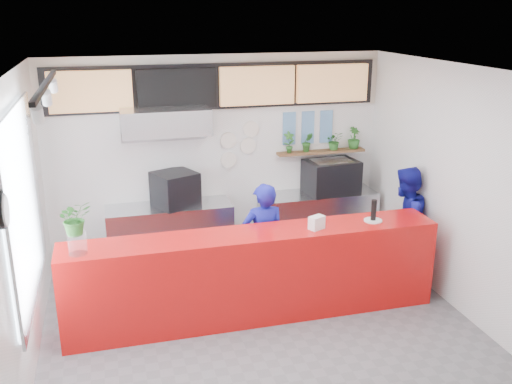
{
  "coord_description": "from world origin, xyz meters",
  "views": [
    {
      "loc": [
        -1.6,
        -5.62,
        3.61
      ],
      "look_at": [
        0.1,
        0.7,
        1.5
      ],
      "focal_mm": 40.0,
      "sensor_mm": 36.0,
      "label": 1
    }
  ],
  "objects_px": {
    "service_counter": "(254,275)",
    "pepper_mill": "(374,210)",
    "panini_oven": "(175,189)",
    "staff_right": "(404,223)",
    "espresso_machine": "(331,176)",
    "staff_center": "(263,241)"
  },
  "relations": [
    {
      "from": "staff_center",
      "to": "espresso_machine",
      "type": "bearing_deg",
      "value": -137.79
    },
    {
      "from": "panini_oven",
      "to": "staff_center",
      "type": "height_order",
      "value": "staff_center"
    },
    {
      "from": "pepper_mill",
      "to": "staff_center",
      "type": "bearing_deg",
      "value": 159.56
    },
    {
      "from": "service_counter",
      "to": "pepper_mill",
      "type": "xyz_separation_m",
      "value": [
        1.52,
        -0.01,
        0.7
      ]
    },
    {
      "from": "espresso_machine",
      "to": "pepper_mill",
      "type": "distance_m",
      "value": 1.82
    },
    {
      "from": "service_counter",
      "to": "staff_right",
      "type": "xyz_separation_m",
      "value": [
        2.27,
        0.53,
        0.25
      ]
    },
    {
      "from": "espresso_machine",
      "to": "staff_right",
      "type": "distance_m",
      "value": 1.43
    },
    {
      "from": "espresso_machine",
      "to": "staff_center",
      "type": "height_order",
      "value": "staff_center"
    },
    {
      "from": "service_counter",
      "to": "espresso_machine",
      "type": "bearing_deg",
      "value": 46.65
    },
    {
      "from": "espresso_machine",
      "to": "staff_center",
      "type": "bearing_deg",
      "value": -143.72
    },
    {
      "from": "staff_center",
      "to": "pepper_mill",
      "type": "xyz_separation_m",
      "value": [
        1.28,
        -0.48,
        0.47
      ]
    },
    {
      "from": "service_counter",
      "to": "staff_right",
      "type": "relative_size",
      "value": 2.83
    },
    {
      "from": "panini_oven",
      "to": "staff_center",
      "type": "xyz_separation_m",
      "value": [
        0.94,
        -1.34,
        -0.37
      ]
    },
    {
      "from": "staff_right",
      "to": "pepper_mill",
      "type": "distance_m",
      "value": 1.03
    },
    {
      "from": "panini_oven",
      "to": "staff_right",
      "type": "distance_m",
      "value": 3.24
    },
    {
      "from": "service_counter",
      "to": "staff_center",
      "type": "height_order",
      "value": "staff_center"
    },
    {
      "from": "service_counter",
      "to": "staff_center",
      "type": "relative_size",
      "value": 2.91
    },
    {
      "from": "staff_center",
      "to": "pepper_mill",
      "type": "height_order",
      "value": "staff_center"
    },
    {
      "from": "panini_oven",
      "to": "espresso_machine",
      "type": "bearing_deg",
      "value": -23.34
    },
    {
      "from": "service_counter",
      "to": "espresso_machine",
      "type": "height_order",
      "value": "espresso_machine"
    },
    {
      "from": "service_counter",
      "to": "panini_oven",
      "type": "height_order",
      "value": "panini_oven"
    },
    {
      "from": "panini_oven",
      "to": "service_counter",
      "type": "bearing_deg",
      "value": -92.15
    }
  ]
}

